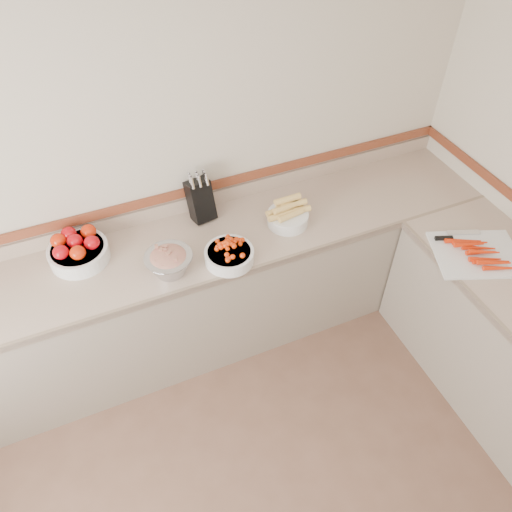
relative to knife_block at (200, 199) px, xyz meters
name	(u,v)px	position (x,y,z in m)	size (l,w,h in m)	color
back_wall	(156,163)	(-0.21, 0.10, 0.26)	(4.00, 4.00, 0.00)	beige
counter_back	(188,297)	(-0.21, -0.22, -0.58)	(4.00, 0.65, 1.08)	tan
knife_block	(200,199)	(0.00, 0.00, 0.00)	(0.17, 0.19, 0.34)	black
tomato_bowl	(78,250)	(-0.77, -0.08, -0.07)	(0.34, 0.34, 0.17)	white
cherry_tomato_bowl	(229,254)	(0.02, -0.43, -0.09)	(0.29, 0.29, 0.16)	white
corn_bowl	(288,215)	(0.47, -0.27, -0.08)	(0.28, 0.26, 0.19)	white
rhubarb_bowl	(169,262)	(-0.32, -0.38, -0.06)	(0.27, 0.27, 0.16)	#B2B2BA
cutting_board	(478,253)	(1.37, -0.97, -0.12)	(0.60, 0.54, 0.07)	silver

